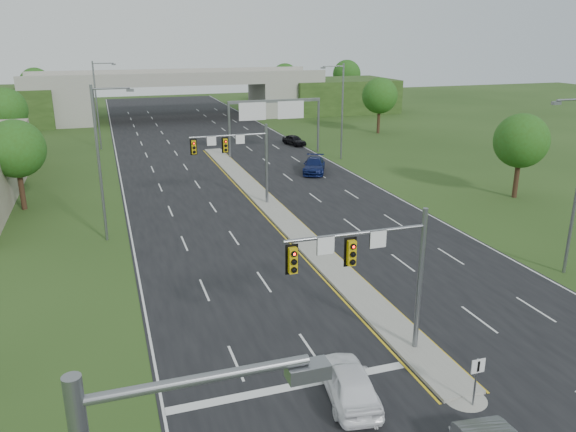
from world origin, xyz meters
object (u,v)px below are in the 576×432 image
Objects in this scene: signal_mast_far at (241,153)px; signal_mast_near at (377,264)px; sign_gantry at (274,112)px; car_far_b at (314,165)px; overpass at (179,98)px; car_white at (349,382)px; car_far_c at (294,140)px; keep_right_sign at (477,374)px.

signal_mast_near is at bearing -90.00° from signal_mast_far.
car_far_b is (1.35, -10.34, -4.44)m from sign_gantry.
overpass is (2.26, 80.07, -1.17)m from signal_mast_near.
overpass is 17.46× the size of car_white.
signal_mast_near is 1.30× the size of car_far_b.
car_white is 54.60m from car_far_c.
signal_mast_far is at bearing -114.11° from sign_gantry.
car_white is 1.16× the size of car_far_c.
signal_mast_near reaches higher than car_white.
car_far_b is at bearing 73.45° from signal_mast_near.
car_white is at bearing -94.70° from signal_mast_far.
car_far_b is at bearing -117.04° from car_far_c.
overpass reaches higher than sign_gantry.
signal_mast_near reaches higher than car_far_c.
signal_mast_far is 27.76m from car_white.
car_far_c is at bearing 102.85° from car_far_b.
overpass is 32.19m from car_far_c.
sign_gantry is at bearing 121.26° from car_far_b.
signal_mast_far reaches higher than keep_right_sign.
sign_gantry is (8.95, 44.99, 0.51)m from signal_mast_near.
keep_right_sign is 5.01m from car_white.
signal_mast_far is 29.71m from keep_right_sign.
car_white is at bearing -122.57° from car_far_c.
signal_mast_far is 3.18× the size of keep_right_sign.
signal_mast_far is 21.91m from sign_gantry.
keep_right_sign is at bearing -117.49° from car_far_c.
signal_mast_far is 1.30× the size of car_far_b.
car_far_c is (13.26, 24.96, -4.03)m from signal_mast_far.
signal_mast_far is 28.55m from car_far_c.
signal_mast_far is at bearing -134.05° from car_far_c.
car_white is at bearing 155.46° from keep_right_sign.
keep_right_sign is 0.48× the size of car_white.
car_white reaches higher than car_far_c.
sign_gantry reaches higher than car_far_c.
keep_right_sign is 50.04m from sign_gantry.
signal_mast_near is at bearing -101.25° from sign_gantry.
car_far_b is (8.03, -45.42, -2.75)m from overpass.
signal_mast_near reaches higher than keep_right_sign.
signal_mast_near is 3.18× the size of keep_right_sign.
overpass is at bearing 87.65° from signal_mast_far.
signal_mast_far is 1.53× the size of car_white.
car_far_b reaches higher than car_white.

